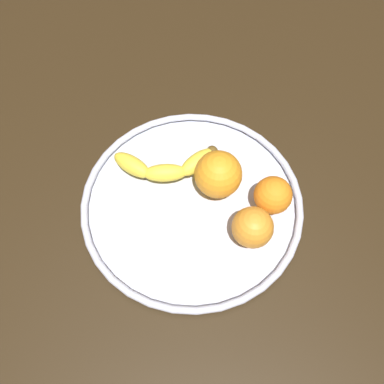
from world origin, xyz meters
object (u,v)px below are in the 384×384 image
at_px(fruit_bowl, 192,203).
at_px(orange_front_left, 253,227).
at_px(banana, 167,166).
at_px(orange_back_left, 218,174).
at_px(orange_front_right, 273,195).

relative_size(fruit_bowl, orange_front_left, 5.72).
xyz_separation_m(fruit_bowl, banana, (-0.03, 0.07, 0.02)).
xyz_separation_m(fruit_bowl, orange_back_left, (0.05, 0.02, 0.05)).
height_order(orange_front_right, orange_front_left, orange_front_left).
distance_m(banana, orange_back_left, 0.09).
relative_size(orange_back_left, orange_front_right, 1.27).
relative_size(banana, orange_front_right, 3.07).
xyz_separation_m(fruit_bowl, orange_front_right, (0.13, -0.04, 0.04)).
height_order(fruit_bowl, orange_front_right, orange_front_right).
bearing_deg(banana, fruit_bowl, -56.94).
bearing_deg(banana, orange_front_left, -45.02).
relative_size(fruit_bowl, orange_back_left, 4.76).
bearing_deg(orange_front_left, orange_front_right, 43.65).
relative_size(fruit_bowl, orange_front_right, 6.03).
bearing_deg(orange_front_left, orange_back_left, 105.52).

